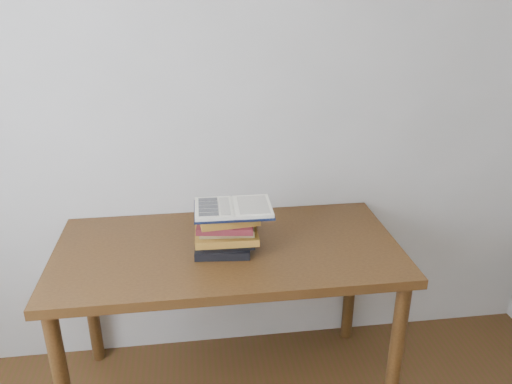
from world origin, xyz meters
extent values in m
cube|color=beige|center=(0.00, 1.75, 1.30)|extent=(3.50, 0.04, 2.60)
cube|color=#4B2E12|center=(0.07, 1.38, 0.76)|extent=(1.46, 0.73, 0.04)
cylinder|color=#4B2E12|center=(0.74, 1.07, 0.37)|extent=(0.06, 0.06, 0.74)
cylinder|color=#4B2E12|center=(-0.61, 1.69, 0.37)|extent=(0.06, 0.06, 0.74)
cylinder|color=#4B2E12|center=(0.74, 1.69, 0.37)|extent=(0.06, 0.06, 0.74)
cube|color=black|center=(0.04, 1.34, 0.80)|extent=(0.24, 0.18, 0.03)
cube|color=black|center=(0.06, 1.34, 0.83)|extent=(0.22, 0.16, 0.03)
cube|color=olive|center=(0.06, 1.33, 0.86)|extent=(0.26, 0.18, 0.03)
cube|color=olive|center=(0.06, 1.34, 0.89)|extent=(0.23, 0.16, 0.03)
cube|color=maroon|center=(0.05, 1.32, 0.92)|extent=(0.24, 0.19, 0.02)
cube|color=olive|center=(0.07, 1.33, 0.95)|extent=(0.25, 0.18, 0.03)
cube|color=black|center=(0.09, 1.35, 0.97)|extent=(0.32, 0.23, 0.01)
cube|color=beige|center=(0.01, 1.35, 0.98)|extent=(0.16, 0.21, 0.01)
cube|color=beige|center=(0.17, 1.35, 0.98)|extent=(0.16, 0.21, 0.01)
cylinder|color=beige|center=(0.09, 1.35, 0.98)|extent=(0.01, 0.21, 0.01)
cube|color=black|center=(-0.01, 1.42, 0.99)|extent=(0.08, 0.03, 0.00)
cube|color=black|center=(-0.01, 1.39, 0.99)|extent=(0.08, 0.03, 0.00)
cube|color=black|center=(-0.01, 1.35, 0.99)|extent=(0.08, 0.03, 0.00)
cube|color=black|center=(-0.01, 1.31, 0.99)|extent=(0.08, 0.03, 0.00)
cube|color=black|center=(-0.01, 1.28, 0.99)|extent=(0.08, 0.03, 0.00)
cube|color=beige|center=(0.05, 1.35, 0.99)|extent=(0.04, 0.17, 0.00)
cube|color=beige|center=(0.17, 1.35, 0.99)|extent=(0.12, 0.18, 0.00)
camera|label=1|loc=(-0.07, -0.49, 1.82)|focal=35.00mm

